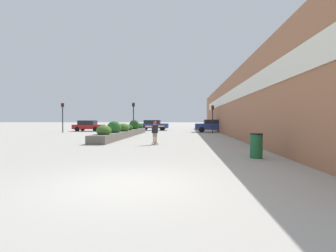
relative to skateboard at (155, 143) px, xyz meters
name	(u,v)px	position (x,y,z in m)	size (l,w,h in m)	color
ground_plane	(127,184)	(0.48, -9.82, -0.07)	(300.00, 300.00, 0.00)	#ADA89E
building_wall_right	(228,107)	(6.15, 10.56, 2.67)	(0.67, 45.82, 5.47)	#9E6647
planter_box	(125,132)	(-3.56, 7.35, 0.39)	(1.26, 15.94, 1.51)	#605B54
skateboard	(155,143)	(0.00, 0.00, 0.00)	(0.49, 0.71, 0.10)	black
skateboarder	(155,130)	(0.00, 0.00, 0.83)	(1.13, 0.66, 1.33)	tan
trash_bin	(256,146)	(4.67, -5.32, 0.42)	(0.51, 0.51, 0.98)	#1E5B33
car_leftmost	(212,126)	(5.11, 16.42, 0.74)	(4.03, 1.93, 1.54)	navy
car_center_left	(153,125)	(-2.72, 21.32, 0.72)	(4.20, 1.91, 1.47)	navy
car_center_right	(88,126)	(-11.04, 18.16, 0.67)	(3.86, 2.00, 1.43)	maroon
car_rightmost	(278,126)	(13.58, 18.16, 0.71)	(4.06, 1.95, 1.51)	navy
traffic_light_left	(133,112)	(-4.10, 13.89, 2.31)	(0.28, 0.30, 3.49)	black
traffic_light_right	(213,114)	(4.91, 13.69, 2.09)	(0.28, 0.30, 3.14)	black
traffic_light_far_left	(63,113)	(-12.46, 13.81, 2.29)	(0.28, 0.30, 3.47)	black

